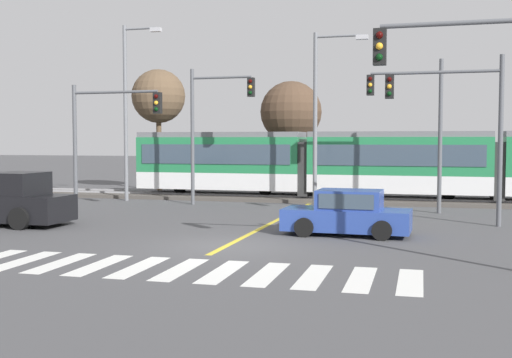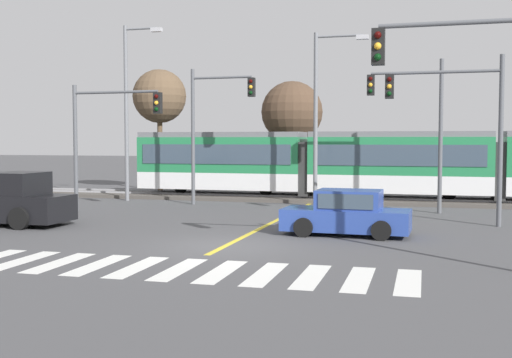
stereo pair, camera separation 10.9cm
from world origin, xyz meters
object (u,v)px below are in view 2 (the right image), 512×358
Objects in this scene: street_lamp_west at (129,103)px; bare_tree_west at (292,112)px; pickup_truck at (3,202)px; traffic_light_far_right at (417,114)px; light_rail_tram at (399,162)px; traffic_light_mid_right at (460,115)px; traffic_light_far_left at (212,117)px; street_lamp_centre at (321,107)px; traffic_light_near_right at (475,95)px; sedan_crossing at (347,214)px; bare_tree_far_west at (160,97)px; traffic_light_mid_left at (105,126)px.

street_lamp_west is 10.97m from bare_tree_west.
traffic_light_far_right is (14.77, 8.32, 3.44)m from pickup_truck.
light_rail_tram is at bearing 43.06° from pickup_truck.
pickup_truck is (-13.79, -12.89, -1.20)m from light_rail_tram.
traffic_light_far_right reaches higher than traffic_light_mid_right.
bare_tree_west is (1.84, 9.59, 0.59)m from traffic_light_far_left.
light_rail_tram is 5.53m from street_lamp_centre.
street_lamp_centre is (-3.43, -3.43, 2.66)m from light_rail_tram.
bare_tree_west is at bearing 112.79° from traffic_light_near_right.
traffic_light_far_left reaches higher than pickup_truck.
traffic_light_far_left is at bearing 158.01° from traffic_light_mid_right.
traffic_light_mid_right is at bearing 15.25° from pickup_truck.
sedan_crossing is 0.65× the size of traffic_light_near_right.
light_rail_tram is 6.60× the size of sedan_crossing.
light_rail_tram is 3.70× the size of bare_tree_far_west.
sedan_crossing is 12.79m from pickup_truck.
traffic_light_mid_right is at bearing -39.28° from street_lamp_centre.
sedan_crossing is 0.64× the size of traffic_light_far_right.
street_lamp_west reaches higher than traffic_light_far_right.
traffic_light_near_right reaches higher than sedan_crossing.
pickup_truck is 17.28m from bare_tree_far_west.
bare_tree_west is (-7.85, 10.34, 0.62)m from traffic_light_far_right.
traffic_light_far_left is at bearing 60.75° from pickup_truck.
traffic_light_near_right is 0.98× the size of traffic_light_far_left.
street_lamp_centre reaches higher than traffic_light_mid_right.
traffic_light_far_left is at bearing 130.87° from traffic_light_near_right.
bare_tree_far_west is (-1.04, 16.50, 5.01)m from pickup_truck.
street_lamp_west is at bearing 143.95° from sedan_crossing.
traffic_light_mid_right reaches higher than sedan_crossing.
traffic_light_mid_right is 0.95× the size of traffic_light_far_left.
traffic_light_mid_right is at bearing -18.74° from street_lamp_west.
traffic_light_near_right is 1.04× the size of traffic_light_mid_right.
bare_tree_far_west reaches higher than traffic_light_mid_left.
traffic_light_far_right is at bearing -14.47° from street_lamp_centre.
pickup_truck is 14.55m from street_lamp_centre.
light_rail_tram is 18.91m from pickup_truck.
street_lamp_centre is (10.36, 9.46, 3.87)m from pickup_truck.
traffic_light_far_left is at bearing -100.84° from bare_tree_west.
traffic_light_near_right is 1.16× the size of traffic_light_mid_left.
sedan_crossing is 16.18m from street_lamp_west.
sedan_crossing is 0.56× the size of bare_tree_far_west.
bare_tree_far_west is (-13.80, 15.65, 5.16)m from sedan_crossing.
traffic_light_far_right is at bearing 113.62° from traffic_light_mid_right.
bare_tree_far_west is at bearing 166.32° from light_rail_tram.
street_lamp_west reaches higher than bare_tree_west.
traffic_light_mid_left reaches higher than light_rail_tram.
traffic_light_mid_right is 0.77× the size of street_lamp_centre.
street_lamp_centre is (-2.40, 8.61, 4.01)m from sedan_crossing.
pickup_truck is at bearing -91.04° from street_lamp_west.
street_lamp_west is at bearing -127.88° from bare_tree_west.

